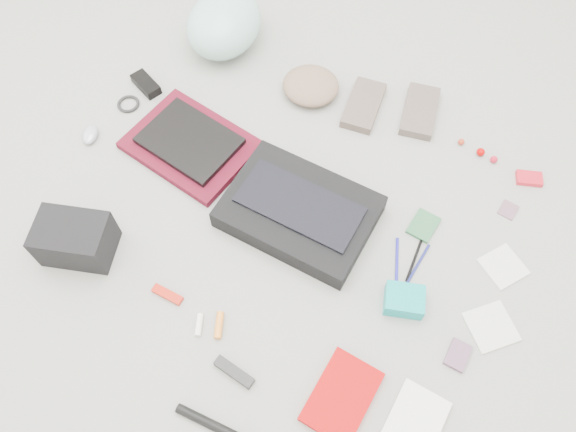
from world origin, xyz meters
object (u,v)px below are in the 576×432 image
at_px(camera_bag, 75,239).
at_px(laptop, 189,141).
at_px(bike_helmet, 224,24).
at_px(accordion_wallet, 404,300).
at_px(book_red, 342,397).
at_px(messenger_bag, 299,212).

bearing_deg(camera_bag, laptop, 60.61).
xyz_separation_m(bike_helmet, accordion_wallet, (1.01, -0.70, -0.07)).
distance_m(camera_bag, book_red, 0.92).
bearing_deg(book_red, bike_helmet, 136.80).
bearing_deg(bike_helmet, messenger_bag, -49.53).
xyz_separation_m(laptop, accordion_wallet, (0.87, -0.21, -0.01)).
bearing_deg(laptop, accordion_wallet, -4.07).
distance_m(messenger_bag, book_red, 0.58).
bearing_deg(accordion_wallet, book_red, -116.62).
distance_m(messenger_bag, laptop, 0.47).
bearing_deg(messenger_bag, laptop, 172.20).
xyz_separation_m(messenger_bag, accordion_wallet, (0.41, -0.12, -0.01)).
height_order(messenger_bag, laptop, messenger_bag).
bearing_deg(camera_bag, accordion_wallet, -1.62).
relative_size(bike_helmet, accordion_wallet, 2.96).
relative_size(camera_bag, accordion_wallet, 1.88).
bearing_deg(book_red, accordion_wallet, 85.15).
height_order(camera_bag, accordion_wallet, camera_bag).
distance_m(bike_helmet, accordion_wallet, 1.23).
relative_size(bike_helmet, book_red, 1.49).
relative_size(laptop, accordion_wallet, 2.76).
bearing_deg(bike_helmet, book_red, -52.98).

